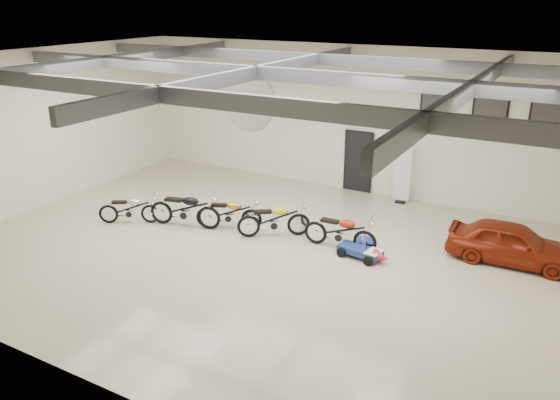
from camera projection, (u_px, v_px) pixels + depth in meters
The scene contains 19 objects.
floor at pixel (259, 252), 14.71m from camera, with size 16.00×12.00×0.01m, color #C2B494.
ceiling at pixel (256, 62), 12.96m from camera, with size 16.00×12.00×0.01m, color gray.
back_wall at pixel (347, 119), 18.76m from camera, with size 16.00×0.02×5.00m, color silver.
left_wall at pixel (43, 128), 17.46m from camera, with size 0.02×12.00×5.00m, color silver.
ceiling_beams at pixel (256, 73), 13.05m from camera, with size 15.80×11.80×0.32m, color #57585E, non-canonical shape.
door at pixel (358, 162), 19.00m from camera, with size 0.92×0.08×2.10m, color black.
logo_plaque at pixel (248, 101), 20.42m from camera, with size 2.30×0.06×1.16m, color silver, non-canonical shape.
poster_left at pixel (436, 110), 17.16m from camera, with size 1.05×0.08×1.35m, color black, non-canonical shape.
poster_mid at pixel (490, 115), 16.43m from camera, with size 1.05×0.08×1.35m, color black, non-canonical shape.
poster_right at pixel (548, 121), 15.71m from camera, with size 1.05×0.08×1.35m, color black, non-canonical shape.
oil_sign at pixel (399, 149), 18.14m from camera, with size 0.72×0.10×0.72m, color white, non-canonical shape.
banner_stand at pixel (402, 174), 17.87m from camera, with size 0.54×0.22×1.98m, color white, non-canonical shape.
motorcycle_silver at pixel (129, 208), 16.43m from camera, with size 1.81×0.56×0.94m, color silver, non-canonical shape.
motorcycle_black at pixel (185, 208), 16.15m from camera, with size 2.20×0.68×1.14m, color silver, non-canonical shape.
motorcycle_gold at pixel (229, 212), 16.04m from camera, with size 1.92×0.60×1.00m, color silver, non-canonical shape.
motorcycle_yellow at pixel (274, 219), 15.49m from camera, with size 2.05×0.63×1.06m, color silver, non-canonical shape.
motorcycle_red at pixel (340, 231), 14.73m from camera, with size 2.03×0.63×1.05m, color silver, non-canonical shape.
go_kart at pixel (364, 250), 14.23m from camera, with size 1.43×0.64×0.52m, color navy, non-canonical shape.
vintage_car at pixel (512, 243), 13.96m from camera, with size 3.17×1.28×1.08m, color maroon.
Camera 1 is at (6.93, -11.36, 6.46)m, focal length 35.00 mm.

